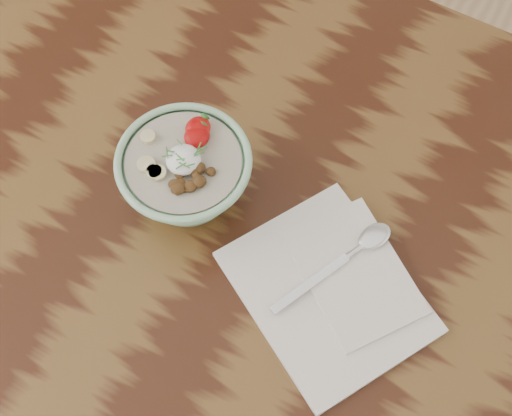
% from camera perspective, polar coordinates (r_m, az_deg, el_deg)
% --- Properties ---
extents(table, '(1.60, 0.90, 0.75)m').
position_cam_1_polar(table, '(1.06, 1.16, -2.20)').
color(table, '#35190D').
rests_on(table, ground).
extents(breakfast_bowl, '(0.18, 0.18, 0.12)m').
position_cam_1_polar(breakfast_bowl, '(0.94, -5.64, 2.68)').
color(breakfast_bowl, '#95C89E').
rests_on(breakfast_bowl, table).
extents(napkin, '(0.31, 0.29, 0.02)m').
position_cam_1_polar(napkin, '(0.93, 6.19, -6.36)').
color(napkin, white).
rests_on(napkin, table).
extents(spoon, '(0.10, 0.19, 0.01)m').
position_cam_1_polar(spoon, '(0.94, 8.22, -3.17)').
color(spoon, silver).
rests_on(spoon, napkin).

